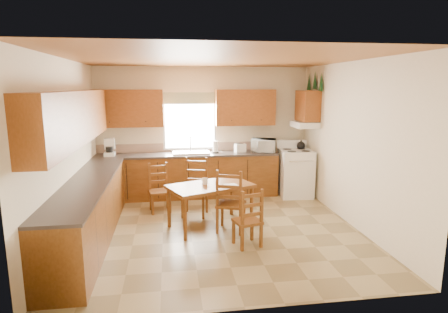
{
  "coord_description": "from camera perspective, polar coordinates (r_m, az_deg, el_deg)",
  "views": [
    {
      "loc": [
        -0.74,
        -5.72,
        2.29
      ],
      "look_at": [
        0.15,
        0.3,
        1.15
      ],
      "focal_mm": 30.0,
      "sensor_mm": 36.0,
      "label": 1
    }
  ],
  "objects": [
    {
      "name": "upper_cab_stove",
      "position": [
        7.9,
        12.63,
        7.54
      ],
      "size": [
        0.33,
        0.62,
        0.62
      ],
      "primitive_type": "cube",
      "color": "brown",
      "rests_on": "wall_right"
    },
    {
      "name": "wall_front",
      "position": [
        3.67,
        3.52,
        -4.28
      ],
      "size": [
        4.5,
        4.5,
        0.0
      ],
      "primitive_type": "plane",
      "color": "beige",
      "rests_on": "floor"
    },
    {
      "name": "upper_cab_back_right",
      "position": [
        7.98,
        3.22,
        7.48
      ],
      "size": [
        1.25,
        0.33,
        0.75
      ],
      "primitive_type": "cube",
      "color": "brown",
      "rests_on": "wall_back"
    },
    {
      "name": "upper_cab_left",
      "position": [
        5.74,
        -22.04,
        5.5
      ],
      "size": [
        0.33,
        3.6,
        0.75
      ],
      "primitive_type": "cube",
      "color": "brown",
      "rests_on": "wall_left"
    },
    {
      "name": "wall_right",
      "position": [
        6.52,
        19.0,
        1.74
      ],
      "size": [
        4.5,
        4.5,
        0.0
      ],
      "primitive_type": "plane",
      "color": "beige",
      "rests_on": "floor"
    },
    {
      "name": "pine_decal_a",
      "position": [
        7.64,
        14.57,
        10.96
      ],
      "size": [
        0.22,
        0.22,
        0.36
      ],
      "primitive_type": "cone",
      "color": "#123D1C",
      "rests_on": "wall_right"
    },
    {
      "name": "window_pane",
      "position": [
        7.98,
        -5.24,
        5.26
      ],
      "size": [
        1.05,
        0.01,
        1.1
      ],
      "primitive_type": "cube",
      "color": "white",
      "rests_on": "wall_back"
    },
    {
      "name": "ceiling",
      "position": [
        5.78,
        -1.07,
        14.68
      ],
      "size": [
        4.5,
        4.5,
        0.0
      ],
      "primitive_type": "plane",
      "color": "#935729",
      "rests_on": "floor"
    },
    {
      "name": "wall_left",
      "position": [
        5.99,
        -22.9,
        0.73
      ],
      "size": [
        4.5,
        4.5,
        0.0
      ],
      "primitive_type": "plane",
      "color": "beige",
      "rests_on": "floor"
    },
    {
      "name": "range_hood",
      "position": [
        7.91,
        12.18,
        4.8
      ],
      "size": [
        0.44,
        0.62,
        0.12
      ],
      "primitive_type": "cube",
      "color": "white",
      "rests_on": "wall_right"
    },
    {
      "name": "coffeemaker",
      "position": [
        7.81,
        -17.07,
        1.44
      ],
      "size": [
        0.31,
        0.33,
        0.37
      ],
      "primitive_type": "cube",
      "rotation": [
        0.0,
        0.0,
        0.43
      ],
      "color": "white",
      "rests_on": "counter_back"
    },
    {
      "name": "lower_cab_back",
      "position": [
        7.9,
        -5.53,
        -2.98
      ],
      "size": [
        3.75,
        0.6,
        0.88
      ],
      "primitive_type": "cube",
      "color": "brown",
      "rests_on": "floor"
    },
    {
      "name": "chair_near_right",
      "position": [
        5.99,
        1.09,
        -6.66
      ],
      "size": [
        0.55,
        0.54,
        1.02
      ],
      "primitive_type": "cube",
      "rotation": [
        0.0,
        0.0,
        2.77
      ],
      "color": "brown",
      "rests_on": "floor"
    },
    {
      "name": "pine_decal_c",
      "position": [
        8.23,
        12.82,
        10.99
      ],
      "size": [
        0.22,
        0.22,
        0.36
      ],
      "primitive_type": "cone",
      "color": "#123D1C",
      "rests_on": "wall_right"
    },
    {
      "name": "upper_cab_back_left",
      "position": [
        7.86,
        -14.41,
        7.12
      ],
      "size": [
        1.41,
        0.33,
        0.75
      ],
      "primitive_type": "cube",
      "color": "brown",
      "rests_on": "wall_back"
    },
    {
      "name": "stove",
      "position": [
        8.04,
        10.85,
        -2.57
      ],
      "size": [
        0.7,
        0.72,
        0.96
      ],
      "primitive_type": "cube",
      "rotation": [
        0.0,
        0.0,
        -0.08
      ],
      "color": "white",
      "rests_on": "floor"
    },
    {
      "name": "paper_towel",
      "position": [
        7.83,
        -1.34,
        1.47
      ],
      "size": [
        0.12,
        0.12,
        0.25
      ],
      "primitive_type": "cylinder",
      "rotation": [
        0.0,
        0.0,
        -0.1
      ],
      "color": "white",
      "rests_on": "counter_back"
    },
    {
      "name": "dining_table",
      "position": [
        6.23,
        -2.09,
        -7.49
      ],
      "size": [
        1.52,
        1.2,
        0.71
      ],
      "primitive_type": "cube",
      "rotation": [
        0.0,
        0.0,
        0.38
      ],
      "color": "brown",
      "rests_on": "floor"
    },
    {
      "name": "toaster",
      "position": [
        7.91,
        2.47,
        1.3
      ],
      "size": [
        0.25,
        0.19,
        0.18
      ],
      "primitive_type": "cube",
      "rotation": [
        0.0,
        0.0,
        0.26
      ],
      "color": "white",
      "rests_on": "counter_back"
    },
    {
      "name": "chair_far_right",
      "position": [
        6.71,
        -4.49,
        -4.77
      ],
      "size": [
        0.53,
        0.51,
        1.03
      ],
      "primitive_type": "cube",
      "rotation": [
        0.0,
        0.0,
        -0.27
      ],
      "color": "brown",
      "rests_on": "floor"
    },
    {
      "name": "floor",
      "position": [
        6.2,
        -0.98,
        -11.05
      ],
      "size": [
        4.5,
        4.5,
        0.0
      ],
      "primitive_type": "plane",
      "color": "olive",
      "rests_on": "ground"
    },
    {
      "name": "wall_back",
      "position": [
        8.06,
        -3.09,
        3.91
      ],
      "size": [
        4.5,
        4.5,
        0.0
      ],
      "primitive_type": "plane",
      "color": "beige",
      "rests_on": "floor"
    },
    {
      "name": "chair_far_left",
      "position": [
        7.01,
        -9.77,
        -4.8
      ],
      "size": [
        0.43,
        0.41,
        0.89
      ],
      "primitive_type": "cube",
      "rotation": [
        0.0,
        0.0,
        0.16
      ],
      "color": "brown",
      "rests_on": "floor"
    },
    {
      "name": "counter_back",
      "position": [
        7.8,
        -5.59,
        0.31
      ],
      "size": [
        3.75,
        0.63,
        0.04
      ],
      "primitive_type": "cube",
      "color": "#3A312D",
      "rests_on": "lower_cab_back"
    },
    {
      "name": "table_paper",
      "position": [
        6.07,
        1.24,
        -4.45
      ],
      "size": [
        0.26,
        0.31,
        0.0
      ],
      "primitive_type": "cube",
      "rotation": [
        0.0,
        0.0,
        0.25
      ],
      "color": "white",
      "rests_on": "dining_table"
    },
    {
      "name": "sink_basin",
      "position": [
        7.8,
        -5.05,
        0.61
      ],
      "size": [
        0.75,
        0.45,
        0.04
      ],
      "primitive_type": "cube",
      "color": "silver",
      "rests_on": "counter_back"
    },
    {
      "name": "pine_decal_b",
      "position": [
        7.94,
        13.68,
        11.27
      ],
      "size": [
        0.22,
        0.22,
        0.36
      ],
      "primitive_type": "cone",
      "color": "#123D1C",
      "rests_on": "wall_right"
    },
    {
      "name": "backsplash",
      "position": [
        8.07,
        -5.71,
        1.44
      ],
      "size": [
        3.75,
        0.01,
        0.18
      ],
      "primitive_type": "cube",
      "color": "gray",
      "rests_on": "counter_back"
    },
    {
      "name": "window_valance",
      "position": [
        7.92,
        -5.29,
        8.84
      ],
      "size": [
        1.19,
        0.01,
        0.24
      ],
      "primitive_type": "cube",
      "color": "#435D35",
      "rests_on": "wall_back"
    },
    {
      "name": "lower_cab_left",
      "position": [
        5.99,
        -19.82,
        -8.03
      ],
      "size": [
        0.6,
        3.6,
        0.88
      ],
      "primitive_type": "cube",
      "color": "brown",
      "rests_on": "floor"
    },
    {
      "name": "counter_left",
      "position": [
        5.87,
        -20.1,
        -3.76
      ],
      "size": [
        0.63,
        3.6,
        0.04
      ],
      "primitive_type": "cube",
      "color": "#3A312D",
      "rests_on": "lower_cab_left"
    },
    {
      "name": "chair_near_left",
      "position": [
        5.48,
        3.58,
        -9.21
      ],
      "size": [
        0.44,
        0.43,
        0.87
      ],
      "primitive_type": "cube",
      "rotation": [
        0.0,
        0.0,
        3.41
      ],
      "color": "brown",
      "rests_on": "floor"
    },
    {
      "name": "table_card",
      "position": [
        6.12,
        -2.94,
        -3.8
      ],
      "size": [
        0.09,
        0.02,
        0.12
      ],
      "primitive_type": "cube",
      "rotation": [
        0.0,
        0.0,
        -0.05
      ],
      "color": "white",
      "rests_on": "dining_table"
    },
    {
      "name": "window_frame",
      "position": [
        7.98,
        -5.24,
        5.26
      ],
      "size": [
        1.13,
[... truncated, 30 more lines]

